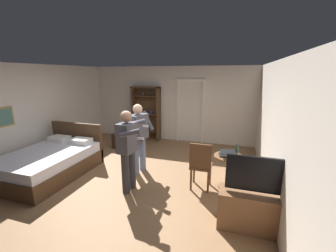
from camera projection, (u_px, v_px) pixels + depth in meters
ground_plane at (132, 178)px, 4.85m from camera, size 6.68×6.68×0.00m
wall_back at (171, 104)px, 7.41m from camera, size 5.86×0.12×2.53m
wall_left at (26, 115)px, 5.38m from camera, size 0.15×6.31×2.53m
wall_right at (278, 134)px, 3.71m from camera, size 0.12×6.31×2.53m
doorway_frame at (191, 106)px, 7.14m from camera, size 0.93×0.08×2.13m
bed at (51, 161)px, 4.98m from camera, size 1.52×2.10×1.02m
bookshelf at (146, 111)px, 7.51m from camera, size 0.99×0.32×1.85m
tv_flatscreen at (255, 208)px, 3.18m from camera, size 1.06×0.40×1.16m
side_table at (228, 167)px, 4.31m from camera, size 0.58×0.58×0.70m
laptop at (228, 154)px, 4.21m from camera, size 0.38×0.39×0.15m
bottle_on_table at (237, 152)px, 4.11m from camera, size 0.06×0.06×0.28m
wooden_chair at (201, 164)px, 4.25m from camera, size 0.42×0.42×0.99m
person_blue_shirt at (128, 147)px, 4.12m from camera, size 0.62×0.58×1.62m
person_striped_shirt at (139, 134)px, 4.93m from camera, size 0.58×0.72×1.63m
suitcase_dark at (122, 141)px, 6.72m from camera, size 0.56×0.41×0.48m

